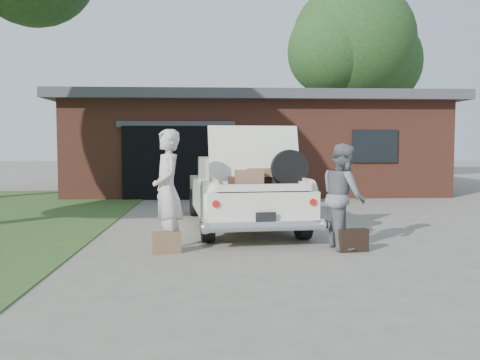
{
  "coord_description": "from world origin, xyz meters",
  "views": [
    {
      "loc": [
        -0.42,
        -7.22,
        1.65
      ],
      "look_at": [
        0.0,
        0.6,
        1.1
      ],
      "focal_mm": 38.0,
      "sensor_mm": 36.0,
      "label": 1
    }
  ],
  "objects": [
    {
      "name": "ground",
      "position": [
        0.0,
        0.0,
        0.0
      ],
      "size": [
        90.0,
        90.0,
        0.0
      ],
      "primitive_type": "plane",
      "color": "gray",
      "rests_on": "ground"
    },
    {
      "name": "house",
      "position": [
        0.98,
        11.47,
        1.67
      ],
      "size": [
        12.8,
        7.8,
        3.3
      ],
      "color": "brown",
      "rests_on": "ground"
    },
    {
      "name": "tree_right",
      "position": [
        6.07,
        15.92,
        5.95
      ],
      "size": [
        6.49,
        5.65,
        9.04
      ],
      "color": "#38281E",
      "rests_on": "ground"
    },
    {
      "name": "sedan",
      "position": [
        0.16,
        2.94,
        0.71
      ],
      "size": [
        2.35,
        5.02,
        1.98
      ],
      "rotation": [
        0.0,
        0.0,
        0.1
      ],
      "color": "#EAE9CF",
      "rests_on": "ground"
    },
    {
      "name": "woman_left",
      "position": [
        -1.12,
        0.6,
        0.94
      ],
      "size": [
        0.63,
        0.79,
        1.89
      ],
      "primitive_type": "imported",
      "rotation": [
        0.0,
        0.0,
        -1.27
      ],
      "color": "beige",
      "rests_on": "ground"
    },
    {
      "name": "woman_right",
      "position": [
        1.65,
        0.68,
        0.84
      ],
      "size": [
        0.71,
        0.87,
        1.67
      ],
      "primitive_type": "imported",
      "rotation": [
        0.0,
        0.0,
        1.68
      ],
      "color": "slate",
      "rests_on": "ground"
    },
    {
      "name": "suitcase_left",
      "position": [
        -1.13,
        0.42,
        0.17
      ],
      "size": [
        0.46,
        0.24,
        0.34
      ],
      "primitive_type": "cube",
      "rotation": [
        0.0,
        0.0,
        0.24
      ],
      "color": "brown",
      "rests_on": "ground"
    },
    {
      "name": "suitcase_right",
      "position": [
        1.73,
        0.39,
        0.18
      ],
      "size": [
        0.47,
        0.21,
        0.35
      ],
      "primitive_type": "cube",
      "rotation": [
        0.0,
        0.0,
        0.13
      ],
      "color": "black",
      "rests_on": "ground"
    }
  ]
}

